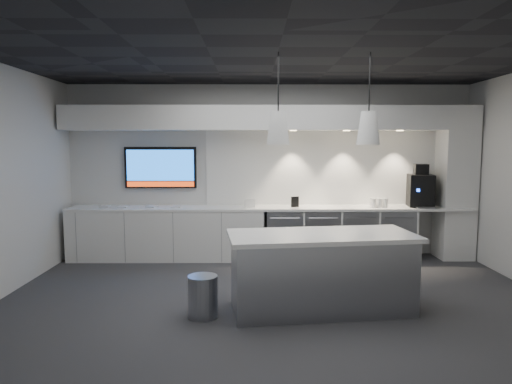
{
  "coord_description": "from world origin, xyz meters",
  "views": [
    {
      "loc": [
        -0.29,
        -5.56,
        1.97
      ],
      "look_at": [
        -0.24,
        1.1,
        1.27
      ],
      "focal_mm": 32.0,
      "sensor_mm": 36.0,
      "label": 1
    }
  ],
  "objects_px": {
    "island": "(321,272)",
    "coffee_machine": "(420,189)",
    "bin": "(203,296)",
    "wall_tv": "(161,168)"
  },
  "relations": [
    {
      "from": "bin",
      "to": "coffee_machine",
      "type": "distance_m",
      "value": 4.49
    },
    {
      "from": "wall_tv",
      "to": "island",
      "type": "bearing_deg",
      "value": -48.52
    },
    {
      "from": "island",
      "to": "coffee_machine",
      "type": "relative_size",
      "value": 3.12
    },
    {
      "from": "bin",
      "to": "coffee_machine",
      "type": "height_order",
      "value": "coffee_machine"
    },
    {
      "from": "island",
      "to": "coffee_machine",
      "type": "height_order",
      "value": "coffee_machine"
    },
    {
      "from": "coffee_machine",
      "to": "bin",
      "type": "bearing_deg",
      "value": -132.24
    },
    {
      "from": "island",
      "to": "bin",
      "type": "xyz_separation_m",
      "value": [
        -1.38,
        -0.21,
        -0.23
      ]
    },
    {
      "from": "wall_tv",
      "to": "bin",
      "type": "distance_m",
      "value": 3.4
    },
    {
      "from": "island",
      "to": "coffee_machine",
      "type": "distance_m",
      "value": 3.33
    },
    {
      "from": "wall_tv",
      "to": "island",
      "type": "height_order",
      "value": "wall_tv"
    }
  ]
}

